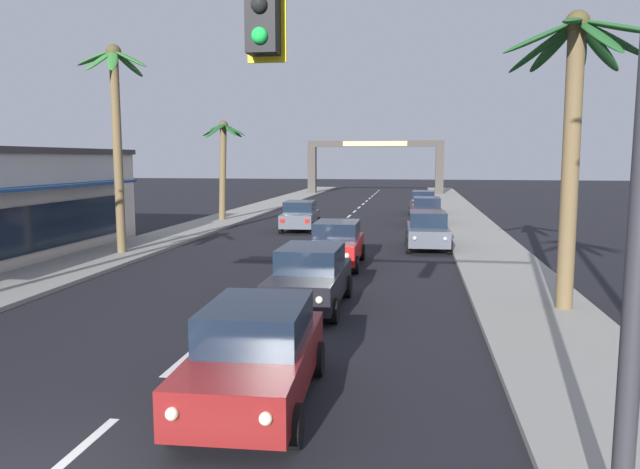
# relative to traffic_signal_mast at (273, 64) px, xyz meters

# --- Properties ---
(sidewalk_right) EXTENTS (3.20, 110.00, 0.14)m
(sidewalk_right) POSITION_rel_traffic_signal_mast_xyz_m (4.70, 20.07, -4.96)
(sidewalk_right) COLOR gray
(sidewalk_right) RESTS_ON ground
(sidewalk_left) EXTENTS (3.20, 110.00, 0.14)m
(sidewalk_left) POSITION_rel_traffic_signal_mast_xyz_m (-10.90, 20.07, -4.96)
(sidewalk_left) COLOR gray
(sidewalk_left) RESTS_ON ground
(lane_markings) EXTENTS (4.28, 89.33, 0.01)m
(lane_markings) POSITION_rel_traffic_signal_mast_xyz_m (-2.69, 20.83, -5.02)
(lane_markings) COLOR silver
(lane_markings) RESTS_ON ground
(traffic_signal_mast) EXTENTS (11.52, 0.41, 7.17)m
(traffic_signal_mast) POSITION_rel_traffic_signal_mast_xyz_m (0.00, 0.00, 0.00)
(traffic_signal_mast) COLOR #2D2D33
(traffic_signal_mast) RESTS_ON ground
(sedan_lead_at_stop_bar) EXTENTS (2.10, 4.51, 1.68)m
(sedan_lead_at_stop_bar) POSITION_rel_traffic_signal_mast_xyz_m (-1.06, 3.01, -4.17)
(sedan_lead_at_stop_bar) COLOR maroon
(sedan_lead_at_stop_bar) RESTS_ON ground
(sedan_third_in_queue) EXTENTS (1.97, 4.46, 1.68)m
(sedan_third_in_queue) POSITION_rel_traffic_signal_mast_xyz_m (-1.30, 9.44, -4.17)
(sedan_third_in_queue) COLOR black
(sedan_third_in_queue) RESTS_ON ground
(sedan_fifth_in_queue) EXTENTS (1.98, 4.47, 1.68)m
(sedan_fifth_in_queue) POSITION_rel_traffic_signal_mast_xyz_m (-1.43, 15.88, -4.17)
(sedan_fifth_in_queue) COLOR red
(sedan_fifth_in_queue) RESTS_ON ground
(sedan_oncoming_far) EXTENTS (2.13, 4.52, 1.68)m
(sedan_oncoming_far) POSITION_rel_traffic_signal_mast_xyz_m (-4.90, 26.44, -4.17)
(sedan_oncoming_far) COLOR #4C515B
(sedan_oncoming_far) RESTS_ON ground
(sedan_parked_nearest_kerb) EXTENTS (1.95, 4.45, 1.68)m
(sedan_parked_nearest_kerb) POSITION_rel_traffic_signal_mast_xyz_m (2.20, 30.70, -4.17)
(sedan_parked_nearest_kerb) COLOR red
(sedan_parked_nearest_kerb) RESTS_ON ground
(sedan_parked_mid_kerb) EXTENTS (2.04, 4.49, 1.68)m
(sedan_parked_mid_kerb) POSITION_rel_traffic_signal_mast_xyz_m (2.06, 20.72, -4.17)
(sedan_parked_mid_kerb) COLOR #4C515B
(sedan_parked_mid_kerb) RESTS_ON ground
(sedan_parked_far_kerb) EXTENTS (2.08, 4.50, 1.68)m
(sedan_parked_far_kerb) POSITION_rel_traffic_signal_mast_xyz_m (2.09, 37.91, -4.17)
(sedan_parked_far_kerb) COLOR black
(sedan_parked_far_kerb) RESTS_ON ground
(palm_left_second) EXTENTS (3.32, 3.07, 8.62)m
(palm_left_second) POSITION_rel_traffic_signal_mast_xyz_m (-10.66, 16.80, 0.77)
(palm_left_second) COLOR brown
(palm_left_second) RESTS_ON ground
(palm_left_third) EXTENTS (3.05, 3.25, 6.45)m
(palm_left_third) POSITION_rel_traffic_signal_mast_xyz_m (-10.67, 30.46, -0.60)
(palm_left_third) COLOR brown
(palm_left_third) RESTS_ON ground
(palm_right_second) EXTENTS (3.73, 3.69, 7.70)m
(palm_right_second) POSITION_rel_traffic_signal_mast_xyz_m (5.41, 9.92, 0.27)
(palm_right_second) COLOR brown
(palm_right_second) RESTS_ON ground
(town_gateway_arch) EXTENTS (15.28, 0.90, 6.05)m
(town_gateway_arch) POSITION_rel_traffic_signal_mast_xyz_m (-3.10, 61.27, -1.03)
(town_gateway_arch) COLOR #423D38
(town_gateway_arch) RESTS_ON ground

